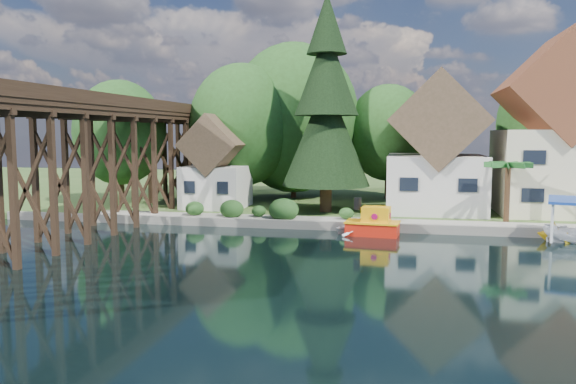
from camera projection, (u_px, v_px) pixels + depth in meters
name	position (u px, v px, depth m)	size (l,w,h in m)	color
ground	(320.00, 255.00, 31.32)	(140.00, 140.00, 0.00)	black
bank	(363.00, 190.00, 64.41)	(140.00, 52.00, 0.50)	#315120
seawall	(395.00, 228.00, 38.28)	(60.00, 0.40, 0.62)	slate
promenade	(425.00, 223.00, 39.12)	(50.00, 2.60, 0.06)	gray
trestle_bridge	(104.00, 153.00, 39.00)	(4.12, 44.18, 9.30)	black
house_left	(436.00, 153.00, 44.97)	(7.64, 8.64, 11.02)	silver
house_center	(555.00, 138.00, 43.52)	(8.65, 9.18, 13.89)	beige
shed	(216.00, 168.00, 47.24)	(5.09, 5.40, 7.85)	silver
bg_trees	(365.00, 127.00, 51.06)	(49.90, 13.30, 10.57)	#382314
shrubs	(276.00, 209.00, 41.13)	(15.76, 2.47, 1.70)	#1B4017
conifer	(326.00, 108.00, 44.04)	(6.95, 6.95, 17.12)	#382314
palm_tree	(508.00, 167.00, 39.22)	(4.04, 4.04, 4.50)	#382314
tugboat	(373.00, 224.00, 37.19)	(3.68, 2.27, 2.54)	red
boat_white_a	(368.00, 228.00, 37.44)	(2.93, 4.10, 0.85)	white
boat_canopy	(574.00, 225.00, 34.30)	(3.87, 4.85, 2.75)	white
boat_yellow	(556.00, 230.00, 35.26)	(2.19, 2.53, 1.33)	yellow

